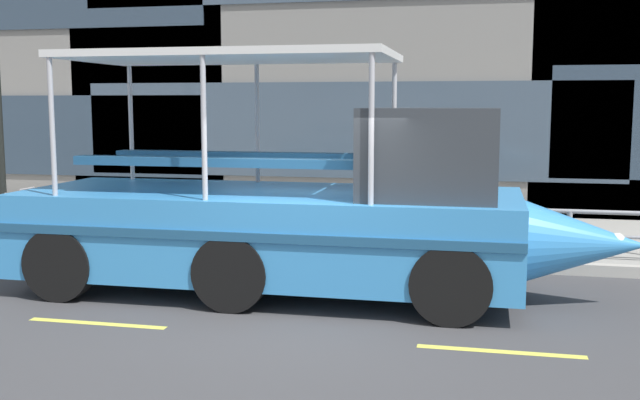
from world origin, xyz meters
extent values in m
plane|color=#3D3D3F|center=(0.00, 0.00, 0.00)|extent=(120.00, 120.00, 0.00)
cube|color=#99968E|center=(0.00, 5.60, 0.09)|extent=(32.00, 4.80, 0.18)
cube|color=#B2ADA3|center=(0.00, 3.11, 0.09)|extent=(32.00, 0.18, 0.18)
cube|color=#DBD64C|center=(-2.40, -0.94, 0.00)|extent=(1.80, 0.12, 0.01)
cube|color=#DBD64C|center=(2.40, -0.94, 0.00)|extent=(1.80, 0.12, 0.01)
cube|color=#2D3D4C|center=(-9.56, 8.37, 1.86)|extent=(9.99, 0.06, 2.05)
cube|color=#3D4C5B|center=(-1.17, 8.37, 2.05)|extent=(12.90, 0.06, 2.26)
cylinder|color=gray|center=(-0.74, 3.45, 0.96)|extent=(11.96, 0.07, 0.07)
cylinder|color=gray|center=(-0.74, 3.45, 0.57)|extent=(11.96, 0.06, 0.06)
cylinder|color=gray|center=(-6.72, 3.45, 0.57)|extent=(0.09, 0.09, 0.78)
cylinder|color=gray|center=(-5.02, 3.45, 0.57)|extent=(0.09, 0.09, 0.78)
cylinder|color=gray|center=(-3.31, 3.45, 0.57)|extent=(0.09, 0.09, 0.78)
cylinder|color=gray|center=(-1.60, 3.45, 0.57)|extent=(0.09, 0.09, 0.78)
cylinder|color=gray|center=(0.11, 3.45, 0.57)|extent=(0.09, 0.09, 0.78)
cylinder|color=gray|center=(1.82, 3.45, 0.57)|extent=(0.09, 0.09, 0.78)
cylinder|color=gray|center=(3.53, 3.45, 0.57)|extent=(0.09, 0.09, 0.78)
torus|color=black|center=(-6.50, 3.87, 0.53)|extent=(0.70, 0.04, 0.70)
cylinder|color=black|center=(-7.02, 3.87, 0.69)|extent=(0.95, 0.04, 0.04)
cylinder|color=#A5A5AA|center=(-6.54, 3.87, 1.03)|extent=(0.03, 0.46, 0.03)
cube|color=#388CD1|center=(-0.80, 1.14, 0.86)|extent=(6.99, 2.58, 1.16)
cone|color=#388CD1|center=(3.48, 1.14, 0.86)|extent=(1.57, 1.10, 1.10)
cylinder|color=#388CD1|center=(-4.30, 1.14, 0.86)|extent=(0.35, 1.10, 1.10)
cube|color=navy|center=(-0.80, -0.17, 1.00)|extent=(6.99, 0.04, 0.12)
sphere|color=white|center=(3.87, 1.14, 0.91)|extent=(0.22, 0.22, 0.22)
cube|color=#33383D|center=(1.47, 1.14, 2.03)|extent=(1.75, 2.16, 1.18)
cube|color=silver|center=(-1.33, 1.14, 3.33)|extent=(4.54, 2.37, 0.10)
cylinder|color=#B2B2B7|center=(0.82, 2.27, 2.36)|extent=(0.07, 0.07, 1.84)
cylinder|color=#B2B2B7|center=(0.82, 0.00, 2.36)|extent=(0.07, 0.07, 1.84)
cylinder|color=#B2B2B7|center=(-1.33, 2.27, 2.36)|extent=(0.07, 0.07, 1.84)
cylinder|color=#B2B2B7|center=(-1.33, 0.00, 2.36)|extent=(0.07, 0.07, 1.84)
cylinder|color=#B2B2B7|center=(-3.48, 2.27, 2.36)|extent=(0.07, 0.07, 1.84)
cylinder|color=#B2B2B7|center=(-3.48, 0.00, 2.36)|extent=(0.07, 0.07, 1.84)
cube|color=navy|center=(-1.33, 1.76, 1.89)|extent=(4.18, 0.28, 0.12)
cube|color=navy|center=(-1.33, 0.52, 1.89)|extent=(4.18, 0.28, 0.12)
cylinder|color=black|center=(1.82, 2.32, 0.50)|extent=(1.00, 0.28, 1.00)
cylinder|color=black|center=(1.82, -0.05, 0.50)|extent=(1.00, 0.28, 1.00)
cylinder|color=black|center=(-0.98, 2.32, 0.50)|extent=(1.00, 0.28, 1.00)
cylinder|color=black|center=(-0.98, -0.05, 0.50)|extent=(1.00, 0.28, 1.00)
cylinder|color=black|center=(-3.43, 2.32, 0.50)|extent=(1.00, 0.28, 1.00)
cylinder|color=black|center=(-3.43, -0.05, 0.50)|extent=(1.00, 0.28, 1.00)
cylinder|color=#47423D|center=(2.30, 4.59, 0.59)|extent=(0.10, 0.10, 0.81)
cylinder|color=#47423D|center=(2.26, 4.75, 0.59)|extent=(0.10, 0.10, 0.81)
cube|color=navy|center=(2.28, 4.67, 1.28)|extent=(0.24, 0.34, 0.58)
cylinder|color=navy|center=(2.33, 4.48, 1.25)|extent=(0.07, 0.07, 0.52)
cylinder|color=navy|center=(2.23, 4.87, 1.25)|extent=(0.07, 0.07, 0.52)
sphere|color=tan|center=(2.28, 4.67, 1.70)|extent=(0.22, 0.22, 0.22)
camera|label=1|loc=(2.19, -8.96, 2.66)|focal=41.81mm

